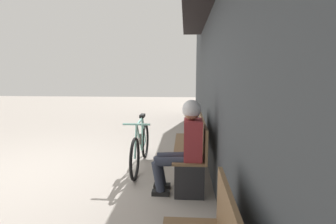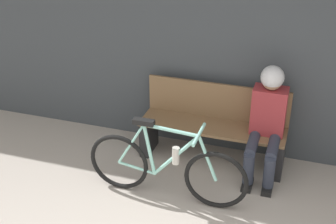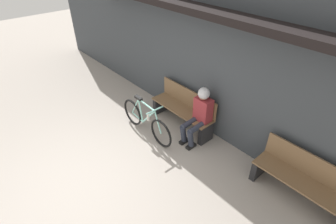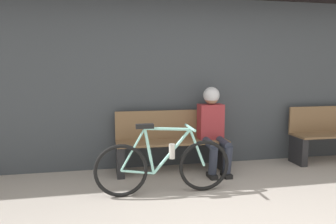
# 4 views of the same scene
# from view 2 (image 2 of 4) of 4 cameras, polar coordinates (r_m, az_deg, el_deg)

# --- Properties ---
(storefront_wall) EXTENTS (12.00, 0.56, 3.20)m
(storefront_wall) POSITION_cam_2_polar(r_m,az_deg,el_deg) (4.81, 9.09, 12.87)
(storefront_wall) COLOR #3D4247
(storefront_wall) RESTS_ON ground_plane
(park_bench_near) EXTENTS (1.54, 0.42, 0.85)m
(park_bench_near) POSITION_cam_2_polar(r_m,az_deg,el_deg) (5.04, 5.56, -1.88)
(park_bench_near) COLOR brown
(park_bench_near) RESTS_ON ground_plane
(bicycle) EXTENTS (1.58, 0.40, 0.82)m
(bicycle) POSITION_cam_2_polar(r_m,az_deg,el_deg) (4.46, -0.24, -6.80)
(bicycle) COLOR black
(bicycle) RESTS_ON ground_plane
(person_seated) EXTENTS (0.34, 0.62, 1.18)m
(person_seated) POSITION_cam_2_polar(r_m,az_deg,el_deg) (4.73, 12.03, -0.49)
(person_seated) COLOR #2D3342
(person_seated) RESTS_ON ground_plane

